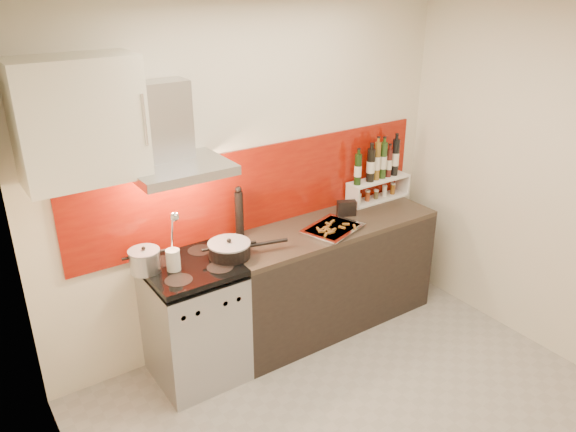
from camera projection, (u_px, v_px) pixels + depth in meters
floor at (369, 424)px, 3.69m from camera, size 3.40×3.40×0.00m
ceiling at (401, 2)px, 2.64m from camera, size 3.40×2.80×0.02m
back_wall at (254, 178)px, 4.22m from camera, size 3.40×0.02×2.60m
left_wall at (75, 354)px, 2.29m from camera, size 0.02×2.80×2.60m
right_wall at (557, 188)px, 4.04m from camera, size 0.02×2.80×2.60m
backsplash at (261, 187)px, 4.27m from camera, size 3.00×0.02×0.64m
range_stove at (195, 323)px, 3.98m from camera, size 0.60×0.60×0.91m
counter at (328, 274)px, 4.60m from camera, size 1.80×0.60×0.90m
range_hood at (172, 141)px, 3.56m from camera, size 0.62×0.50×0.61m
upper_cabinet at (79, 121)px, 3.19m from camera, size 0.70×0.35×0.72m
stock_pot at (145, 261)px, 3.68m from camera, size 0.21×0.21×0.18m
saute_pan at (230, 249)px, 3.89m from camera, size 0.57×0.30×0.14m
utensil_jar at (173, 254)px, 3.67m from camera, size 0.09×0.14×0.45m
pepper_mill at (239, 213)px, 4.14m from camera, size 0.06×0.06×0.40m
step_shelf at (379, 174)px, 4.79m from camera, size 0.60×0.16×0.52m
caddy_box at (346, 208)px, 4.56m from camera, size 0.17×0.12×0.13m
baking_tray at (333, 228)px, 4.31m from camera, size 0.52×0.45×0.03m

